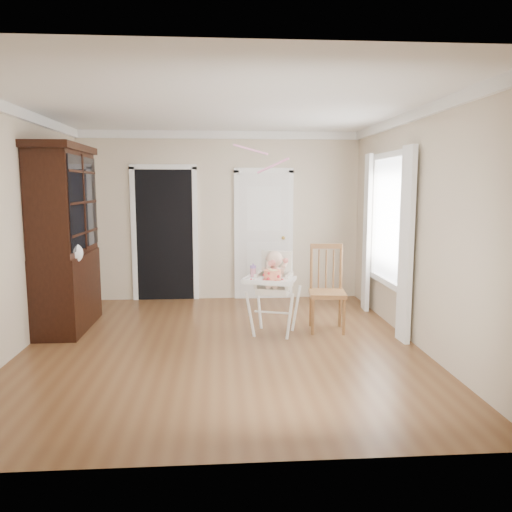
{
  "coord_description": "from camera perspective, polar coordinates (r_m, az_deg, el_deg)",
  "views": [
    {
      "loc": [
        -0.01,
        -5.6,
        1.83
      ],
      "look_at": [
        0.42,
        0.33,
        1.0
      ],
      "focal_mm": 35.0,
      "sensor_mm": 36.0,
      "label": 1
    }
  ],
  "objects": [
    {
      "name": "wall_left",
      "position": [
        6.05,
        -25.88,
        2.6
      ],
      "size": [
        0.0,
        5.0,
        5.0
      ],
      "primitive_type": "plane",
      "rotation": [
        1.57,
        0.0,
        1.57
      ],
      "color": "#C2AE97",
      "rests_on": "floor"
    },
    {
      "name": "sippy_cup",
      "position": [
        6.11,
        -0.33,
        -1.71
      ],
      "size": [
        0.07,
        0.07,
        0.18
      ],
      "rotation": [
        0.0,
        0.0,
        -0.32
      ],
      "color": "#CA7B92",
      "rests_on": "high_chair"
    },
    {
      "name": "baby",
      "position": [
        6.18,
        2.12,
        -1.64
      ],
      "size": [
        0.29,
        0.29,
        0.47
      ],
      "rotation": [
        0.0,
        0.0,
        -0.32
      ],
      "color": "beige",
      "rests_on": "high_chair"
    },
    {
      "name": "closet_door",
      "position": [
        8.15,
        0.89,
        2.26
      ],
      "size": [
        0.96,
        0.09,
        2.13
      ],
      "color": "white",
      "rests_on": "wall_back"
    },
    {
      "name": "doorway",
      "position": [
        8.16,
        -10.39,
        2.74
      ],
      "size": [
        1.06,
        0.05,
        2.22
      ],
      "color": "black",
      "rests_on": "wall_back"
    },
    {
      "name": "floor",
      "position": [
        5.89,
        -3.9,
        -10.17
      ],
      "size": [
        5.0,
        5.0,
        0.0
      ],
      "primitive_type": "plane",
      "color": "brown",
      "rests_on": "ground"
    },
    {
      "name": "wall_right",
      "position": [
        6.06,
        17.81,
        3.02
      ],
      "size": [
        0.0,
        5.0,
        5.0
      ],
      "primitive_type": "plane",
      "rotation": [
        1.57,
        0.0,
        -1.57
      ],
      "color": "#C2AE97",
      "rests_on": "floor"
    },
    {
      "name": "wall_back",
      "position": [
        8.11,
        -4.07,
        4.53
      ],
      "size": [
        4.5,
        0.0,
        4.5
      ],
      "primitive_type": "plane",
      "rotation": [
        1.57,
        0.0,
        0.0
      ],
      "color": "#C2AE97",
      "rests_on": "floor"
    },
    {
      "name": "crown_molding",
      "position": [
        5.66,
        -4.16,
        16.15
      ],
      "size": [
        4.5,
        5.0,
        0.12
      ],
      "primitive_type": null,
      "color": "white",
      "rests_on": "ceiling"
    },
    {
      "name": "china_cabinet",
      "position": [
        6.8,
        -21.01,
        1.9
      ],
      "size": [
        0.62,
        1.39,
        2.35
      ],
      "color": "black",
      "rests_on": "floor"
    },
    {
      "name": "streamer",
      "position": [
        6.08,
        -0.65,
        12.09
      ],
      "size": [
        0.4,
        0.32,
        0.15
      ],
      "primitive_type": null,
      "rotation": [
        0.26,
        0.0,
        0.91
      ],
      "color": "pink",
      "rests_on": "ceiling"
    },
    {
      "name": "ceiling",
      "position": [
        5.67,
        -4.16,
        16.75
      ],
      "size": [
        5.0,
        5.0,
        0.0
      ],
      "primitive_type": "plane",
      "rotation": [
        3.14,
        0.0,
        0.0
      ],
      "color": "white",
      "rests_on": "wall_back"
    },
    {
      "name": "high_chair",
      "position": [
        6.18,
        2.04,
        -3.1
      ],
      "size": [
        0.79,
        0.89,
        1.05
      ],
      "rotation": [
        0.0,
        0.0,
        -0.32
      ],
      "color": "white",
      "rests_on": "floor"
    },
    {
      "name": "window_right",
      "position": [
        6.79,
        14.71,
        3.09
      ],
      "size": [
        0.13,
        1.84,
        2.3
      ],
      "color": "white",
      "rests_on": "wall_right"
    },
    {
      "name": "dining_chair",
      "position": [
        6.45,
        8.11,
        -3.94
      ],
      "size": [
        0.5,
        0.5,
        1.1
      ],
      "rotation": [
        0.0,
        0.0,
        -0.11
      ],
      "color": "brown",
      "rests_on": "floor"
    },
    {
      "name": "cake",
      "position": [
        5.92,
        1.89,
        -2.19
      ],
      "size": [
        0.26,
        0.26,
        0.12
      ],
      "color": "silver",
      "rests_on": "high_chair"
    }
  ]
}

